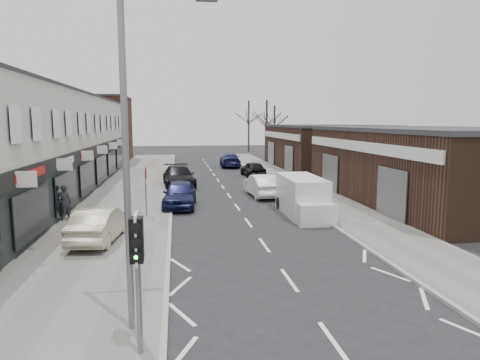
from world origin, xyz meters
name	(u,v)px	position (x,y,z in m)	size (l,w,h in m)	color
ground	(308,306)	(0.00, 0.00, 0.00)	(160.00, 160.00, 0.00)	black
pavement_left	(135,188)	(-6.75, 22.00, 0.06)	(5.50, 64.00, 0.12)	slate
pavement_right	(294,185)	(5.75, 22.00, 0.06)	(3.50, 64.00, 0.12)	slate
shop_terrace_left	(26,145)	(-13.50, 19.50, 3.55)	(8.00, 41.00, 7.10)	silver
brick_block_far	(96,130)	(-13.50, 45.00, 4.00)	(8.00, 10.00, 8.00)	#4A2820
right_unit_near	(432,167)	(12.50, 14.00, 2.25)	(10.00, 18.00, 4.50)	#392519
right_unit_far	(324,148)	(12.50, 34.00, 2.25)	(10.00, 16.00, 4.50)	#392519
tree_far_a	(266,158)	(9.00, 48.00, 0.00)	(3.60, 3.60, 8.00)	#382D26
tree_far_b	(274,154)	(11.50, 54.00, 0.00)	(3.60, 3.60, 7.50)	#382D26
tree_far_c	(249,152)	(8.50, 60.00, 0.00)	(3.60, 3.60, 8.50)	#382D26
traffic_light	(137,251)	(-4.40, -2.02, 2.41)	(0.28, 0.60, 3.10)	slate
street_lamp	(133,143)	(-4.53, -0.80, 4.62)	(2.23, 0.22, 8.00)	slate
warning_sign	(146,177)	(-5.16, 12.00, 2.20)	(0.12, 0.80, 2.70)	slate
white_van	(302,197)	(3.24, 11.38, 0.99)	(1.96, 5.41, 2.10)	white
sedan_on_pavement	(99,224)	(-6.80, 7.25, 0.84)	(1.52, 4.35, 1.43)	#AEA88B
pedestrian	(64,203)	(-9.20, 11.38, 1.03)	(0.66, 0.44, 1.82)	black
parked_car_left_a	(180,194)	(-3.40, 14.55, 0.78)	(1.85, 4.60, 1.57)	#14173E
parked_car_left_b	(179,177)	(-3.40, 22.53, 0.82)	(2.29, 5.64, 1.64)	black
parked_car_right_a	(262,185)	(2.20, 17.44, 0.76)	(1.61, 4.63, 1.52)	white
parked_car_right_b	(253,169)	(3.50, 28.10, 0.70)	(1.66, 4.13, 1.41)	black
parked_car_right_c	(230,160)	(2.40, 36.66, 0.76)	(2.13, 5.25, 1.52)	#151742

